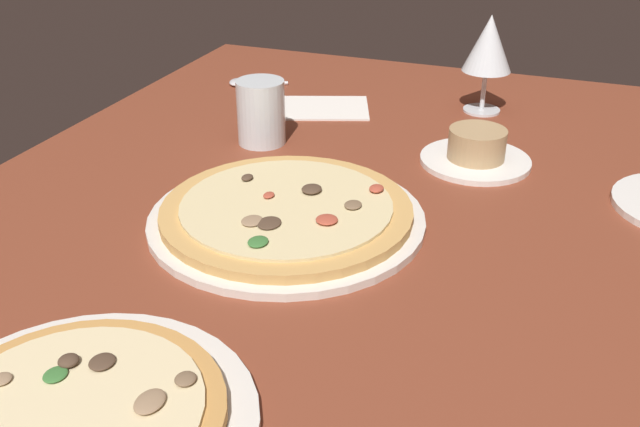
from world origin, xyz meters
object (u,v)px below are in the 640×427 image
(ramekin_on_saucer, at_px, (476,151))
(spoon, at_px, (244,82))
(water_glass, at_px, (261,116))
(pizza_side, at_px, (73,422))
(pizza_main, at_px, (287,214))
(paper_menu, at_px, (316,108))
(wine_glass_near, at_px, (489,46))

(ramekin_on_saucer, relative_size, spoon, 1.41)
(water_glass, distance_m, spoon, 0.29)
(pizza_side, bearing_deg, pizza_main, 176.50)
(pizza_main, relative_size, pizza_side, 1.15)
(pizza_main, bearing_deg, spoon, -148.75)
(paper_menu, bearing_deg, pizza_main, -4.09)
(water_glass, bearing_deg, wine_glass_near, 131.20)
(pizza_main, bearing_deg, paper_menu, -164.10)
(pizza_side, bearing_deg, ramekin_on_saucer, 161.90)
(pizza_main, height_order, spoon, pizza_main)
(pizza_main, xyz_separation_m, wine_glass_near, (-0.48, 0.16, 0.10))
(pizza_side, height_order, water_glass, water_glass)
(pizza_side, distance_m, paper_menu, 0.77)
(paper_menu, distance_m, spoon, 0.19)
(pizza_side, relative_size, paper_menu, 1.63)
(spoon, bearing_deg, water_glass, 31.26)
(pizza_side, height_order, spoon, pizza_side)
(wine_glass_near, xyz_separation_m, spoon, (0.01, -0.44, -0.11))
(pizza_main, xyz_separation_m, pizza_side, (0.38, -0.02, -0.00))
(pizza_side, relative_size, water_glass, 3.01)
(paper_menu, height_order, spoon, spoon)
(ramekin_on_saucer, distance_m, water_glass, 0.32)
(pizza_main, height_order, wine_glass_near, wine_glass_near)
(ramekin_on_saucer, relative_size, paper_menu, 0.87)
(water_glass, xyz_separation_m, spoon, (-0.25, -0.15, -0.04))
(pizza_main, distance_m, water_glass, 0.26)
(pizza_main, bearing_deg, water_glass, -148.75)
(pizza_main, distance_m, spoon, 0.55)
(spoon, bearing_deg, pizza_main, 31.25)
(water_glass, bearing_deg, paper_menu, 172.09)
(pizza_side, height_order, wine_glass_near, wine_glass_near)
(paper_menu, bearing_deg, wine_glass_near, 88.03)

